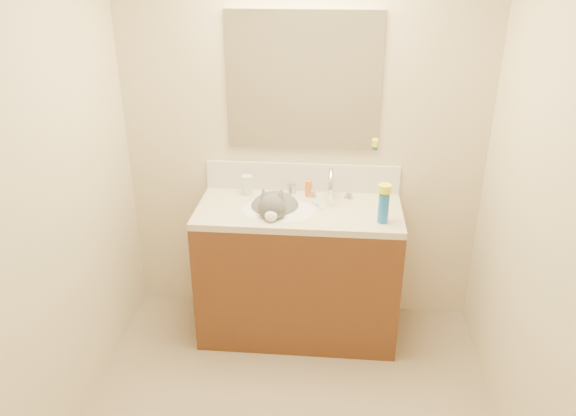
% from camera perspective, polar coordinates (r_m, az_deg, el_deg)
% --- Properties ---
extents(room_shell, '(2.24, 2.54, 2.52)m').
position_cam_1_polar(room_shell, '(2.15, -0.65, 4.37)').
color(room_shell, beige).
rests_on(room_shell, ground).
extents(vanity_cabinet, '(1.20, 0.55, 0.82)m').
position_cam_1_polar(vanity_cabinet, '(3.50, 1.06, -6.71)').
color(vanity_cabinet, '#532C16').
rests_on(vanity_cabinet, ground).
extents(counter_slab, '(1.20, 0.55, 0.04)m').
position_cam_1_polar(counter_slab, '(3.29, 1.12, -0.31)').
color(counter_slab, beige).
rests_on(counter_slab, vanity_cabinet).
extents(basin, '(0.45, 0.36, 0.14)m').
position_cam_1_polar(basin, '(3.30, -1.01, -1.24)').
color(basin, white).
rests_on(basin, vanity_cabinet).
extents(faucet, '(0.28, 0.20, 0.21)m').
position_cam_1_polar(faucet, '(3.37, 4.36, 2.19)').
color(faucet, silver).
rests_on(faucet, counter_slab).
extents(cat, '(0.35, 0.43, 0.33)m').
position_cam_1_polar(cat, '(3.30, -1.36, -0.31)').
color(cat, '#4C4A4C').
rests_on(cat, basin).
extents(backsplash, '(1.20, 0.02, 0.18)m').
position_cam_1_polar(backsplash, '(3.49, 1.45, 3.15)').
color(backsplash, silver).
rests_on(backsplash, counter_slab).
extents(mirror, '(0.90, 0.02, 0.80)m').
position_cam_1_polar(mirror, '(3.32, 1.56, 12.66)').
color(mirror, white).
rests_on(mirror, room_shell).
extents(pill_bottle, '(0.08, 0.08, 0.12)m').
position_cam_1_polar(pill_bottle, '(3.45, -4.18, 2.34)').
color(pill_bottle, silver).
rests_on(pill_bottle, counter_slab).
extents(pill_label, '(0.06, 0.06, 0.04)m').
position_cam_1_polar(pill_label, '(3.46, -4.17, 2.07)').
color(pill_label, orange).
rests_on(pill_label, pill_bottle).
extents(silver_jar, '(0.07, 0.07, 0.06)m').
position_cam_1_polar(silver_jar, '(3.47, 0.39, 1.94)').
color(silver_jar, '#B7B7BC').
rests_on(silver_jar, counter_slab).
extents(amber_bottle, '(0.04, 0.04, 0.10)m').
position_cam_1_polar(amber_bottle, '(3.43, 2.09, 2.01)').
color(amber_bottle, orange).
rests_on(amber_bottle, counter_slab).
extents(toothbrush, '(0.08, 0.13, 0.01)m').
position_cam_1_polar(toothbrush, '(3.31, 3.04, 0.30)').
color(toothbrush, silver).
rests_on(toothbrush, counter_slab).
extents(toothbrush_head, '(0.03, 0.03, 0.02)m').
position_cam_1_polar(toothbrush_head, '(3.31, 3.05, 0.34)').
color(toothbrush_head, '#6FB7ED').
rests_on(toothbrush_head, counter_slab).
extents(spray_can, '(0.08, 0.08, 0.16)m').
position_cam_1_polar(spray_can, '(3.12, 9.66, -0.07)').
color(spray_can, blue).
rests_on(spray_can, counter_slab).
extents(spray_cap, '(0.09, 0.09, 0.04)m').
position_cam_1_polar(spray_cap, '(3.08, 9.82, 1.97)').
color(spray_cap, yellow).
rests_on(spray_cap, spray_can).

